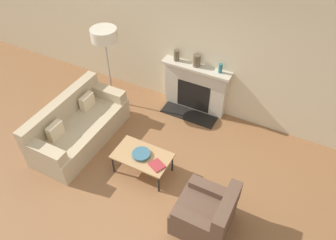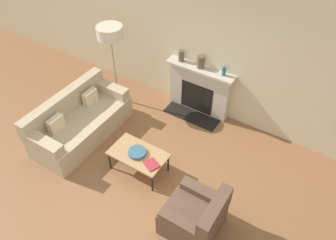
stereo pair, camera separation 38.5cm
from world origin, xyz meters
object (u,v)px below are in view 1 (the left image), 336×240
fireplace (195,89)px  mantel_vase_left (177,55)px  couch (78,127)px  mantel_vase_center_left (197,60)px  bowl (141,154)px  floor_lamp (105,39)px  coffee_table (142,157)px  book (157,165)px  armchair_near (206,214)px  mantel_vase_center_right (220,68)px

fireplace → mantel_vase_left: bearing=178.1°
couch → mantel_vase_center_left: (1.58, 1.90, 0.86)m
bowl → floor_lamp: (-1.57, 1.39, 1.08)m
coffee_table → book: (0.33, -0.08, 0.05)m
armchair_near → floor_lamp: size_ratio=0.48×
armchair_near → mantel_vase_center_right: bearing=-161.9°
floor_lamp → mantel_vase_center_left: size_ratio=7.18×
mantel_vase_center_left → mantel_vase_center_right: size_ratio=1.31×
floor_lamp → mantel_vase_center_right: bearing=16.7°
couch → mantel_vase_center_left: mantel_vase_center_left is taller
fireplace → mantel_vase_center_right: 0.80m
couch → mantel_vase_center_right: size_ratio=10.82×
mantel_vase_left → floor_lamp: bearing=-152.2°
fireplace → book: (0.24, -2.09, -0.08)m
floor_lamp → couch: bearing=-86.3°
mantel_vase_left → couch: bearing=-120.9°
armchair_near → bowl: 1.48m
mantel_vase_center_left → armchair_near: bearing=-62.4°
coffee_table → book: bearing=-13.9°
armchair_near → mantel_vase_left: 3.16m
book → floor_lamp: bearing=166.8°
coffee_table → mantel_vase_center_right: (0.57, 2.02, 0.77)m
armchair_near → mantel_vase_center_left: 2.95m
mantel_vase_center_left → fireplace: bearing=-43.0°
fireplace → floor_lamp: (-1.67, -0.63, 1.02)m
fireplace → book: 2.11m
couch → book: couch is taller
mantel_vase_center_right → bowl: bearing=-106.0°
fireplace → mantel_vase_center_right: size_ratio=7.71×
armchair_near → book: (-1.05, 0.38, 0.12)m
bowl → mantel_vase_left: bearing=99.7°
mantel_vase_left → mantel_vase_center_left: mantel_vase_center_left is taller
bowl → book: bowl is taller
armchair_near → book: bearing=-110.1°
armchair_near → mantel_vase_center_left: size_ratio=3.41×
mantel_vase_left → armchair_near: bearing=-55.0°
book → mantel_vase_center_left: bearing=121.1°
book → mantel_vase_center_right: 2.24m
book → mantel_vase_left: 2.34m
fireplace → mantel_vase_left: mantel_vase_left is taller
floor_lamp → mantel_vase_left: (1.22, 0.64, -0.36)m
fireplace → mantel_vase_center_right: mantel_vase_center_right is taller
fireplace → armchair_near: 2.80m
armchair_near → fireplace: bearing=-152.5°
couch → armchair_near: size_ratio=2.42×
mantel_vase_left → mantel_vase_center_right: bearing=0.0°
mantel_vase_center_left → mantel_vase_center_right: 0.49m
mantel_vase_center_left → mantel_vase_center_right: bearing=0.0°
armchair_near → coffee_table: 1.46m
book → mantel_vase_center_right: bearing=107.7°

